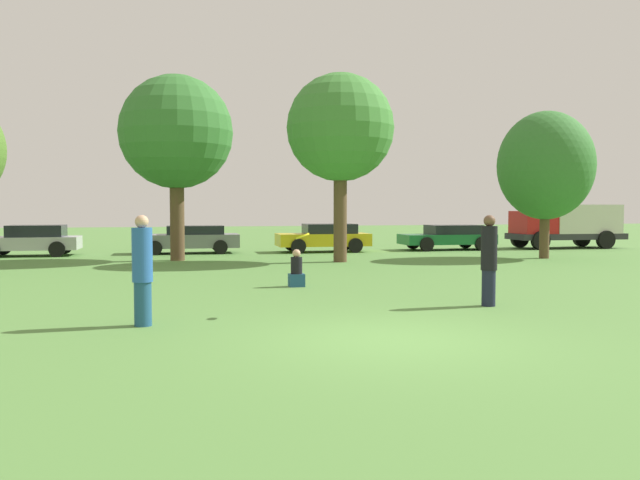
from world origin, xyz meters
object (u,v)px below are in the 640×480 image
object	(u,v)px
frisbee	(303,236)
parked_car_green	(449,236)
person_thrower	(142,270)
parked_car_grey	(189,239)
tree_2	(340,129)
tree_1	(176,133)
person_catcher	(489,260)
delivery_truck_red	(567,224)
tree_3	(546,166)
parked_car_silver	(31,240)
bystander_sitting	(297,271)
parked_car_yellow	(325,237)

from	to	relation	value
frisbee	parked_car_green	distance (m)	20.01
person_thrower	parked_car_grey	distance (m)	17.93
tree_2	tree_1	bearing A→B (deg)	160.80
person_catcher	delivery_truck_red	distance (m)	21.15
parked_car_green	delivery_truck_red	distance (m)	6.42
tree_3	parked_car_silver	size ratio (longest dim) A/B	1.46
tree_2	parked_car_grey	distance (m)	9.11
person_catcher	bystander_sitting	size ratio (longest dim) A/B	1.96
frisbee	bystander_sitting	bearing A→B (deg)	80.06
tree_1	person_catcher	bearing A→B (deg)	-65.45
tree_3	person_thrower	bearing A→B (deg)	-142.77
parked_car_yellow	delivery_truck_red	distance (m)	12.59
parked_car_grey	tree_1	bearing A→B (deg)	82.35
delivery_truck_red	parked_car_grey	bearing A→B (deg)	-0.98
person_catcher	delivery_truck_red	xyz separation A→B (m)	(13.19, 16.53, 0.25)
person_catcher	person_thrower	bearing A→B (deg)	-0.00
frisbee	tree_3	distance (m)	16.77
bystander_sitting	tree_2	xyz separation A→B (m)	(3.12, 7.08, 4.60)
parked_car_grey	delivery_truck_red	world-z (taller)	delivery_truck_red
parked_car_yellow	parked_car_green	bearing A→B (deg)	-179.18
frisbee	tree_1	world-z (taller)	tree_1
bystander_sitting	tree_1	size ratio (longest dim) A/B	0.14
frisbee	tree_3	world-z (taller)	tree_3
person_thrower	bystander_sitting	size ratio (longest dim) A/B	1.99
person_thrower	bystander_sitting	xyz separation A→B (m)	(3.71, 4.84, -0.58)
parked_car_silver	parked_car_green	distance (m)	18.86
person_catcher	tree_1	xyz separation A→B (m)	(-6.10, 13.34, 3.94)
bystander_sitting	parked_car_silver	distance (m)	15.70
tree_1	tree_3	distance (m)	14.68
person_thrower	parked_car_green	xyz separation A→B (m)	(13.76, 17.33, -0.33)
person_thrower	delivery_truck_red	world-z (taller)	delivery_truck_red
tree_3	delivery_truck_red	distance (m)	7.79
tree_1	frisbee	bearing A→B (deg)	-81.22
bystander_sitting	delivery_truck_red	size ratio (longest dim) A/B	0.17
person_thrower	tree_3	distance (m)	19.41
person_thrower	parked_car_silver	xyz separation A→B (m)	(-5.10, 17.83, -0.30)
person_thrower	person_catcher	world-z (taller)	person_thrower
parked_car_green	frisbee	bearing A→B (deg)	58.37
bystander_sitting	parked_car_grey	world-z (taller)	parked_car_grey
parked_car_silver	parked_car_grey	distance (m)	6.56
tree_2	parked_car_silver	distance (m)	13.99
parked_car_silver	tree_1	bearing A→B (deg)	148.40
parked_car_green	person_catcher	bearing A→B (deg)	68.91
person_catcher	tree_1	distance (m)	15.19
tree_2	frisbee	bearing A→B (deg)	-108.77
person_catcher	tree_2	size ratio (longest dim) A/B	0.27
bystander_sitting	parked_car_yellow	xyz separation A→B (m)	(3.86, 12.51, 0.28)
tree_3	parked_car_silver	world-z (taller)	tree_3
tree_2	tree_3	bearing A→B (deg)	-1.99
parked_car_grey	parked_car_yellow	world-z (taller)	parked_car_yellow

